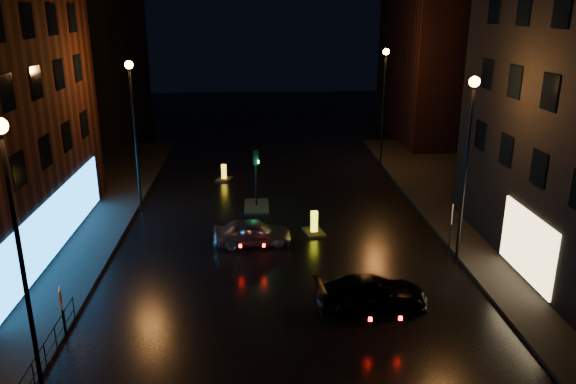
% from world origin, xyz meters
% --- Properties ---
extents(ground, '(120.00, 120.00, 0.00)m').
position_xyz_m(ground, '(0.00, 0.00, 0.00)').
color(ground, black).
rests_on(ground, ground).
extents(pavement_right, '(12.00, 44.00, 0.15)m').
position_xyz_m(pavement_right, '(14.00, 8.00, 0.07)').
color(pavement_right, black).
rests_on(pavement_right, ground).
extents(building_far_left, '(8.00, 16.00, 14.00)m').
position_xyz_m(building_far_left, '(-16.00, 35.00, 7.00)').
color(building_far_left, black).
rests_on(building_far_left, ground).
extents(building_far_right, '(8.00, 14.00, 12.00)m').
position_xyz_m(building_far_right, '(15.00, 32.00, 6.00)').
color(building_far_right, black).
rests_on(building_far_right, ground).
extents(street_lamp_lnear, '(0.44, 0.44, 8.37)m').
position_xyz_m(street_lamp_lnear, '(-7.80, -2.00, 5.56)').
color(street_lamp_lnear, black).
rests_on(street_lamp_lnear, ground).
extents(street_lamp_lfar, '(0.44, 0.44, 8.37)m').
position_xyz_m(street_lamp_lfar, '(-7.80, 14.00, 5.56)').
color(street_lamp_lfar, black).
rests_on(street_lamp_lfar, ground).
extents(street_lamp_rnear, '(0.44, 0.44, 8.37)m').
position_xyz_m(street_lamp_rnear, '(7.80, 6.00, 5.56)').
color(street_lamp_rnear, black).
rests_on(street_lamp_rnear, ground).
extents(street_lamp_rfar, '(0.44, 0.44, 8.37)m').
position_xyz_m(street_lamp_rfar, '(7.80, 22.00, 5.56)').
color(street_lamp_rfar, black).
rests_on(street_lamp_rfar, ground).
extents(traffic_signal, '(1.40, 2.40, 3.45)m').
position_xyz_m(traffic_signal, '(-1.20, 14.00, 0.50)').
color(traffic_signal, black).
rests_on(traffic_signal, ground).
extents(guard_railing, '(0.05, 6.04, 1.00)m').
position_xyz_m(guard_railing, '(-8.00, -1.00, 0.74)').
color(guard_railing, black).
rests_on(guard_railing, ground).
extents(silver_hatchback, '(3.84, 1.71, 1.28)m').
position_xyz_m(silver_hatchback, '(-1.44, 8.66, 0.64)').
color(silver_hatchback, '#A2A3A9').
rests_on(silver_hatchback, ground).
extents(dark_sedan, '(4.52, 2.19, 1.27)m').
position_xyz_m(dark_sedan, '(3.14, 2.29, 0.63)').
color(dark_sedan, black).
rests_on(dark_sedan, ground).
extents(bollard_near, '(1.17, 1.53, 1.21)m').
position_xyz_m(bollard_near, '(1.72, 9.87, 0.26)').
color(bollard_near, black).
rests_on(bollard_near, ground).
extents(bollard_far, '(1.22, 1.45, 1.08)m').
position_xyz_m(bollard_far, '(-3.33, 19.52, 0.24)').
color(bollard_far, black).
rests_on(bollard_far, ground).
extents(road_sign_left, '(0.17, 0.49, 2.04)m').
position_xyz_m(road_sign_left, '(-7.90, 0.61, 1.53)').
color(road_sign_left, black).
rests_on(road_sign_left, ground).
extents(road_sign_right, '(0.26, 0.57, 2.42)m').
position_xyz_m(road_sign_right, '(7.77, 6.94, 1.81)').
color(road_sign_right, black).
rests_on(road_sign_right, ground).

